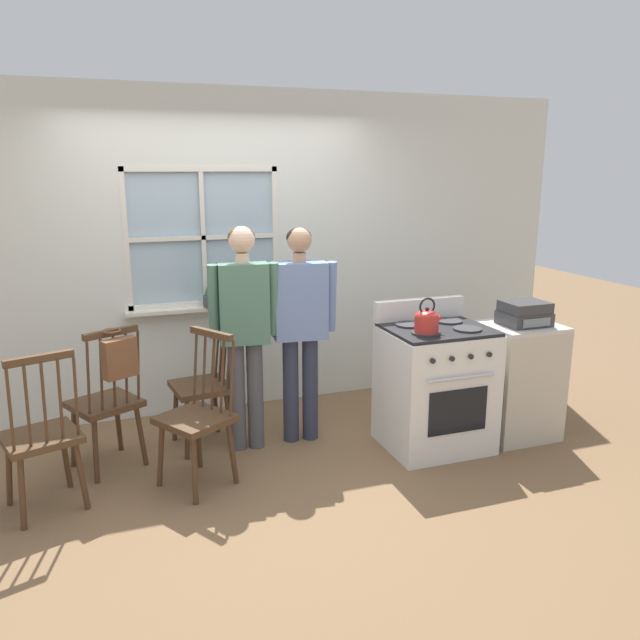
{
  "coord_description": "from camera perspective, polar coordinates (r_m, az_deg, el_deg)",
  "views": [
    {
      "loc": [
        -0.96,
        -3.81,
        2.05
      ],
      "look_at": [
        0.49,
        0.27,
        1.0
      ],
      "focal_mm": 35.0,
      "sensor_mm": 36.0,
      "label": 1
    }
  ],
  "objects": [
    {
      "name": "side_counter",
      "position": [
        5.11,
        17.63,
        -5.27
      ],
      "size": [
        0.55,
        0.5,
        0.9
      ],
      "color": "beige",
      "rests_on": "ground_plane"
    },
    {
      "name": "wall_back",
      "position": [
        5.34,
        -9.01,
        5.81
      ],
      "size": [
        6.4,
        0.16,
        2.7
      ],
      "color": "silver",
      "rests_on": "ground_plane"
    },
    {
      "name": "kettle",
      "position": [
        4.41,
        9.74,
        -0.02
      ],
      "size": [
        0.21,
        0.17,
        0.25
      ],
      "color": "red",
      "rests_on": "stove"
    },
    {
      "name": "chair_center_cluster",
      "position": [
        4.18,
        -24.08,
        -9.86
      ],
      "size": [
        0.53,
        0.51,
        1.03
      ],
      "rotation": [
        0.0,
        0.0,
        -2.82
      ],
      "color": "#4C331E",
      "rests_on": "ground_plane"
    },
    {
      "name": "handbag",
      "position": [
        4.27,
        -17.89,
        -3.23
      ],
      "size": [
        0.24,
        0.24,
        0.31
      ],
      "color": "brown",
      "rests_on": "chair_by_window"
    },
    {
      "name": "chair_by_window",
      "position": [
        4.59,
        -18.95,
        -7.3
      ],
      "size": [
        0.56,
        0.55,
        1.03
      ],
      "rotation": [
        0.0,
        0.0,
        -2.67
      ],
      "color": "#4C331E",
      "rests_on": "ground_plane"
    },
    {
      "name": "stove",
      "position": [
        4.76,
        10.47,
        -5.96
      ],
      "size": [
        0.75,
        0.68,
        1.08
      ],
      "color": "white",
      "rests_on": "ground_plane"
    },
    {
      "name": "person_elderly_left",
      "position": [
        4.52,
        -6.96,
        -0.01
      ],
      "size": [
        0.51,
        0.25,
        1.66
      ],
      "rotation": [
        0.0,
        0.0,
        -0.11
      ],
      "color": "#4C4C51",
      "rests_on": "ground_plane"
    },
    {
      "name": "chair_near_wall",
      "position": [
        4.2,
        -11.12,
        -8.77
      ],
      "size": [
        0.56,
        0.57,
        1.03
      ],
      "rotation": [
        0.0,
        0.0,
        -1.02
      ],
      "color": "#4C331E",
      "rests_on": "ground_plane"
    },
    {
      "name": "person_teen_center",
      "position": [
        4.64,
        -1.85,
        0.29
      ],
      "size": [
        0.55,
        0.25,
        1.64
      ],
      "rotation": [
        0.0,
        0.0,
        -0.11
      ],
      "color": "#2D3347",
      "rests_on": "ground_plane"
    },
    {
      "name": "potted_plant",
      "position": [
        5.29,
        -9.84,
        2.23
      ],
      "size": [
        0.15,
        0.15,
        0.31
      ],
      "color": "#42474C",
      "rests_on": "wall_back"
    },
    {
      "name": "ground_plane",
      "position": [
        4.43,
        -4.95,
        -14.0
      ],
      "size": [
        16.0,
        16.0,
        0.0
      ],
      "primitive_type": "plane",
      "color": "brown"
    },
    {
      "name": "chair_near_stove",
      "position": [
        4.77,
        -10.6,
        -5.97
      ],
      "size": [
        0.45,
        0.47,
        1.03
      ],
      "rotation": [
        0.0,
        0.0,
        -1.44
      ],
      "color": "#4C331E",
      "rests_on": "ground_plane"
    },
    {
      "name": "stereo",
      "position": [
        4.96,
        18.22,
        0.56
      ],
      "size": [
        0.34,
        0.29,
        0.18
      ],
      "color": "#38383A",
      "rests_on": "side_counter"
    }
  ]
}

